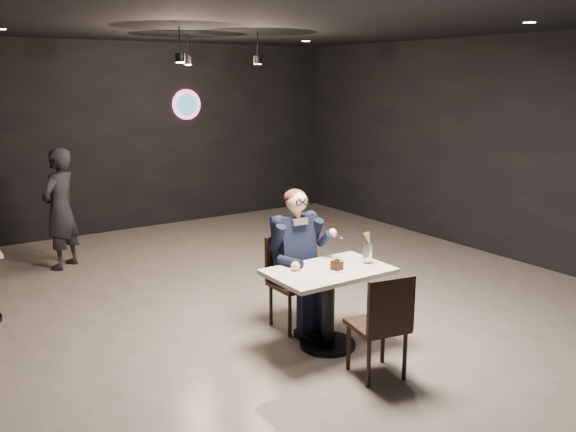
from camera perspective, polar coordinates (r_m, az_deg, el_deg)
floor at (r=6.65m, az=0.97°, el=-8.71°), size 9.00×9.00×0.00m
wall_sign at (r=10.50m, az=-9.48°, el=10.26°), size 0.50×0.06×0.50m
pendant_lights at (r=7.92m, az=-7.52°, el=15.90°), size 1.40×1.20×0.36m
main_table at (r=5.67m, az=3.78°, el=-8.60°), size 1.10×0.70×0.75m
chair_far at (r=6.05m, az=0.61°, el=-6.28°), size 0.42×0.46×0.92m
chair_near at (r=5.16m, az=8.34°, el=-9.89°), size 0.50×0.53×0.92m
seated_man at (r=5.97m, az=0.62°, el=-3.92°), size 0.60×0.80×1.44m
dessert_plate at (r=5.53m, az=4.58°, el=-4.98°), size 0.20×0.20×0.01m
cake_slice at (r=5.50m, az=4.60°, el=-4.62°), size 0.12×0.11×0.07m
mint_leaf at (r=5.48m, az=5.09°, el=-4.22°), size 0.06×0.04×0.01m
sundae_glass at (r=5.73m, az=7.44°, el=-3.48°), size 0.08×0.08×0.19m
wafer_cone at (r=5.66m, az=7.52°, el=-2.13°), size 0.07×0.07×0.12m
passerby at (r=8.39m, az=-20.54°, el=0.63°), size 0.68×0.66×1.57m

